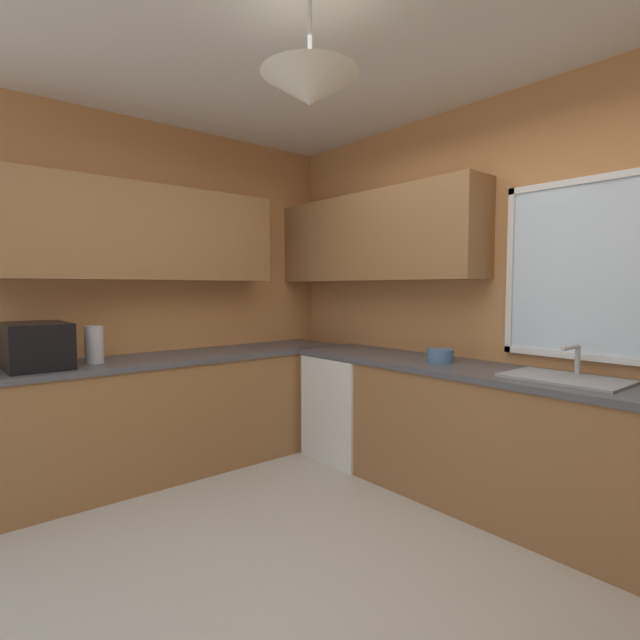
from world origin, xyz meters
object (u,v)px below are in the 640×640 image
Objects in this scene: microwave at (36,346)px; dishwasher at (352,406)px; bowl at (440,356)px; sink_assembly at (565,378)px; kettle at (94,345)px.

dishwasher is at bearing 72.92° from microwave.
bowl is (0.84, 0.03, 0.51)m from dishwasher.
microwave is 0.77× the size of sink_assembly.
dishwasher is 0.98m from bowl.
microwave is 1.89× the size of kettle.
kettle reaches higher than sink_assembly.
microwave is at bearing -124.48° from bowl.
microwave is at bearing -107.08° from dishwasher.
sink_assembly reaches higher than bowl.
kettle is at bearing -128.77° from bowl.
sink_assembly is at bearing 1.24° from dishwasher.
microwave is 3.20m from sink_assembly.
kettle is at bearing 86.64° from microwave.
sink_assembly reaches higher than dishwasher.
kettle is 0.41× the size of sink_assembly.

